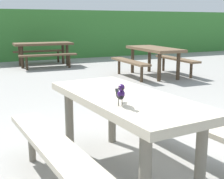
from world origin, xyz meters
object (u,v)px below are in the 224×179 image
(picnic_table_mid_right, at_px, (154,55))
(picnic_table_foreground, at_px, (125,115))
(picnic_table_mid_left, at_px, (43,49))
(bird_grackle, at_px, (120,93))

(picnic_table_mid_right, bearing_deg, picnic_table_foreground, -125.70)
(picnic_table_foreground, relative_size, picnic_table_mid_left, 1.02)
(picnic_table_foreground, height_order, picnic_table_mid_left, same)
(bird_grackle, bearing_deg, picnic_table_foreground, 56.92)
(bird_grackle, bearing_deg, picnic_table_mid_right, 54.47)
(picnic_table_foreground, bearing_deg, picnic_table_mid_left, 82.38)
(bird_grackle, xyz_separation_m, picnic_table_mid_left, (1.21, 7.81, -0.29))
(picnic_table_foreground, xyz_separation_m, bird_grackle, (-0.20, -0.31, 0.29))
(bird_grackle, height_order, picnic_table_mid_right, bird_grackle)
(bird_grackle, distance_m, picnic_table_mid_right, 5.77)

